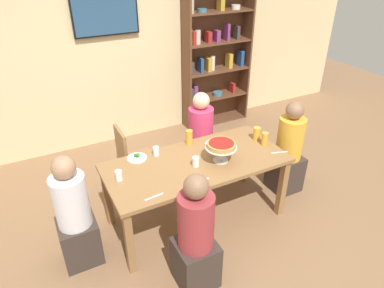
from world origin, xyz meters
The scene contains 22 objects.
ground_plane centered at (0.00, 0.00, 0.00)m, with size 12.00×12.00×0.00m, color #846042.
rear_partition centered at (0.00, 2.20, 1.40)m, with size 8.00×0.12×2.80m, color beige.
dining_table centered at (0.00, 0.00, 0.65)m, with size 1.84×0.84×0.74m.
bookshelf centered at (1.39, 2.02, 1.12)m, with size 1.10×0.30×2.21m.
television centered at (-0.22, 2.11, 1.82)m, with size 0.86×0.05×0.51m.
diner_head_west centered at (-1.23, 0.00, 0.49)m, with size 0.34×0.34×1.15m.
diner_far_right centered at (0.43, 0.69, 0.49)m, with size 0.34×0.34×1.15m.
diner_near_left centered at (-0.39, -0.72, 0.49)m, with size 0.34×0.34×1.15m.
diner_head_east centered at (1.21, -0.01, 0.49)m, with size 0.34×0.34×1.15m.
chair_far_left centered at (-0.44, 0.75, 0.49)m, with size 0.40×0.40×0.87m.
deep_dish_pizza_stand centered at (0.22, -0.10, 0.91)m, with size 0.31×0.31×0.21m.
salad_plate_near_diner centered at (-0.51, 0.32, 0.75)m, with size 0.20×0.20×0.06m.
salad_plate_far_diner centered at (0.34, 0.19, 0.76)m, with size 0.24×0.24×0.07m.
beer_glass_amber_tall centered at (0.10, 0.35, 0.82)m, with size 0.07×0.07×0.16m, color gold.
beer_glass_amber_short centered at (0.80, 0.09, 0.81)m, with size 0.08×0.08×0.14m, color gold.
beer_glass_amber_spare centered at (0.81, -0.04, 0.81)m, with size 0.07×0.07×0.15m, color gold.
water_glass_clear_near centered at (-0.04, -0.07, 0.79)m, with size 0.07×0.07×0.10m, color white.
water_glass_clear_far centered at (-0.78, 0.05, 0.79)m, with size 0.06×0.06×0.10m, color white.
water_glass_clear_spare centered at (-0.31, 0.29, 0.79)m, with size 0.06×0.06×0.10m, color white.
cutlery_fork_near centered at (-0.59, -0.33, 0.74)m, with size 0.18×0.02×0.01m, color silver.
cutlery_knife_near centered at (-0.12, -0.29, 0.74)m, with size 0.18×0.02×0.01m, color silver.
cutlery_fork_far centered at (0.85, -0.25, 0.74)m, with size 0.18×0.02×0.01m, color silver.
Camera 1 is at (-1.36, -2.54, 2.63)m, focal length 32.14 mm.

